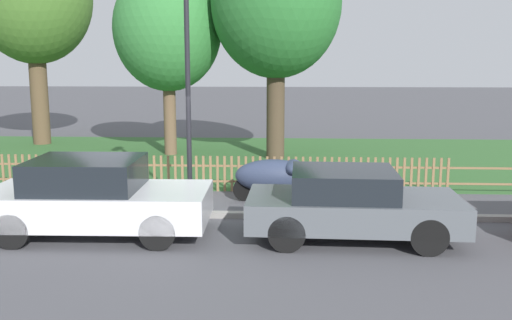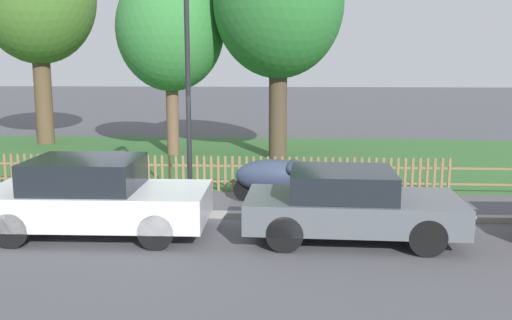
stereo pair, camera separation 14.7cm
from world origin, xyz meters
The scene contains 10 objects.
ground_plane centered at (0.00, 0.00, 0.00)m, with size 120.00×120.00×0.00m, color #4C4C51.
kerb_stone centered at (0.00, 0.10, 0.06)m, with size 37.63×0.20×0.12m, color gray.
grass_strip centered at (0.00, 7.52, 0.01)m, with size 37.63×9.99×0.01m, color #33602D.
park_fence centered at (0.00, 2.54, 0.45)m, with size 37.63×0.05×0.90m.
parked_car_black_saloon centered at (-0.54, -1.22, 0.74)m, with size 4.18×1.95×1.47m.
parked_car_navy_estate centered at (4.24, -1.23, 0.67)m, with size 3.93×1.93×1.30m.
covered_motorcycle centered at (2.84, 1.53, 0.62)m, with size 1.95×0.91×1.00m.
tree_behind_motorcycle centered at (-0.98, 8.13, 4.29)m, with size 3.67×3.67×6.43m.
tree_mid_park centered at (2.71, 7.48, 5.05)m, with size 4.22×4.22×7.53m.
street_lamp centered at (0.92, 0.71, 3.55)m, with size 0.20×0.79×5.64m.
Camera 1 is at (3.02, -11.48, 3.27)m, focal length 40.00 mm.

